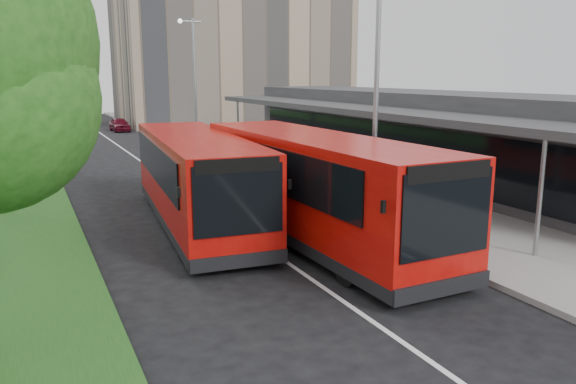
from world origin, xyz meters
name	(u,v)px	position (x,y,z in m)	size (l,w,h in m)	color
ground	(281,259)	(0.00, 0.00, 0.00)	(120.00, 120.00, 0.00)	black
pavement	(234,151)	(6.00, 20.00, 0.07)	(5.00, 80.00, 0.15)	gray
grass_verge	(2,166)	(-7.00, 20.00, 0.05)	(5.00, 80.00, 0.10)	#1E4E19
lane_centre_line	(156,172)	(0.00, 15.00, 0.01)	(0.12, 70.00, 0.01)	silver
kerb_dashes	(197,157)	(3.30, 19.00, 0.01)	(0.12, 56.00, 0.01)	silver
office_block	(232,31)	(14.00, 42.00, 9.00)	(22.00, 12.00, 18.00)	#9E8870
station_building	(421,134)	(10.86, 8.00, 2.04)	(7.70, 26.00, 4.00)	#2A2A2C
lamp_post_near	(374,76)	(4.12, 2.00, 4.72)	(1.44, 0.28, 8.00)	gray
lamp_post_far	(193,75)	(4.12, 22.00, 4.72)	(1.44, 0.28, 8.00)	gray
bus_main	(315,188)	(1.60, 1.12, 1.58)	(3.05, 10.93, 3.07)	#B71009
bus_second	(196,179)	(-1.01, 4.30, 1.49)	(3.49, 10.43, 2.90)	#B71009
litter_bin	(307,165)	(5.96, 10.06, 0.66)	(0.56, 0.56, 1.01)	#392917
bollard	(244,149)	(5.36, 16.66, 0.66)	(0.16, 0.16, 1.03)	yellow
car_near	(120,124)	(1.75, 36.77, 0.58)	(1.37, 3.40, 1.16)	#5C0D1D
car_far	(76,118)	(-0.97, 45.14, 0.67)	(1.42, 4.08, 1.35)	navy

